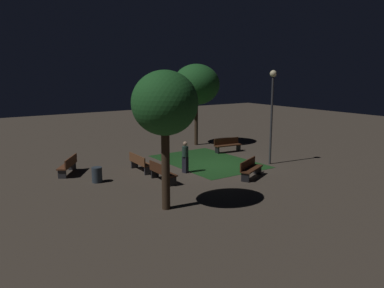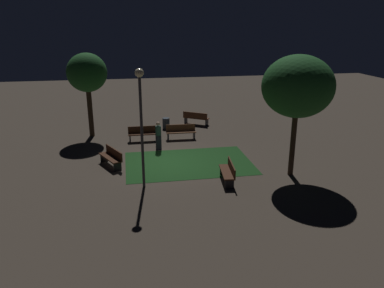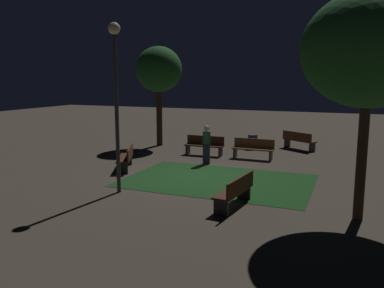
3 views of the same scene
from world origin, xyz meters
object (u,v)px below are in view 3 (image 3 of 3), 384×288
object	(u,v)px
bench_by_lamp	(127,157)
lamp_post_plaza_east	(116,81)
bench_near_trees	(298,140)
pedestrian	(206,144)
bench_corner	(236,191)
tree_back_right	(369,50)
bench_path_side	(204,145)
tree_lawn_side	(159,70)
trash_bin	(253,142)
bench_back_row	(253,148)

from	to	relation	value
bench_by_lamp	lamp_post_plaza_east	distance (m)	4.30
bench_near_trees	pedestrian	world-z (taller)	pedestrian
bench_corner	tree_back_right	xyz separation A→B (m)	(-3.09, -0.26, 3.67)
lamp_post_plaza_east	pedestrian	world-z (taller)	lamp_post_plaza_east
bench_corner	bench_path_side	bearing A→B (deg)	-63.00
tree_lawn_side	bench_corner	bearing A→B (deg)	128.15
bench_path_side	bench_near_trees	xyz separation A→B (m)	(-3.81, -3.16, 0.00)
lamp_post_plaza_east	tree_lawn_side	bearing A→B (deg)	-71.36
bench_path_side	trash_bin	distance (m)	3.00
pedestrian	bench_near_trees	bearing A→B (deg)	-121.62
bench_by_lamp	tree_back_right	bearing A→B (deg)	162.54
tree_lawn_side	pedestrian	xyz separation A→B (m)	(-3.89, 3.41, -3.05)
tree_lawn_side	lamp_post_plaza_east	xyz separation A→B (m)	(-2.80, 8.30, -0.48)
bench_by_lamp	bench_near_trees	distance (m)	8.98
lamp_post_plaza_east	trash_bin	xyz separation A→B (m)	(-1.98, -9.19, -3.06)
tree_lawn_side	bench_by_lamp	bearing A→B (deg)	103.96
pedestrian	tree_lawn_side	bearing A→B (deg)	-41.24
bench_corner	lamp_post_plaza_east	bearing A→B (deg)	-1.10
bench_path_side	lamp_post_plaza_east	world-z (taller)	lamp_post_plaza_east
bench_back_row	trash_bin	distance (m)	2.59
bench_path_side	tree_back_right	xyz separation A→B (m)	(-6.54, 6.49, 3.67)
tree_lawn_side	pedestrian	distance (m)	6.01
bench_near_trees	pedestrian	xyz separation A→B (m)	(3.05, 4.95, 0.37)
tree_back_right	lamp_post_plaza_east	xyz separation A→B (m)	(6.87, 0.19, -0.73)
bench_back_row	bench_path_side	bearing A→B (deg)	-0.00
bench_near_trees	tree_back_right	size ratio (longest dim) A/B	0.32
bench_by_lamp	bench_near_trees	size ratio (longest dim) A/B	1.04
bench_path_side	tree_back_right	distance (m)	9.92
bench_corner	pedestrian	bearing A→B (deg)	-61.58
bench_near_trees	bench_corner	xyz separation A→B (m)	(0.36, 9.92, 0.00)
bench_near_trees	tree_lawn_side	size ratio (longest dim) A/B	0.34
trash_bin	pedestrian	size ratio (longest dim) A/B	0.44
tree_back_right	bench_path_side	bearing A→B (deg)	-44.82
bench_back_row	pedestrian	distance (m)	2.38
bench_by_lamp	bench_corner	xyz separation A→B (m)	(-5.21, 2.87, 0.00)
trash_bin	pedestrian	xyz separation A→B (m)	(0.89, 4.30, 0.49)
bench_path_side	trash_bin	xyz separation A→B (m)	(-1.65, -2.51, -0.12)
bench_path_side	bench_by_lamp	world-z (taller)	same
lamp_post_plaza_east	trash_bin	distance (m)	9.88
bench_back_row	pedestrian	size ratio (longest dim) A/B	1.12
lamp_post_plaza_east	trash_bin	bearing A→B (deg)	-102.18
bench_back_row	bench_near_trees	world-z (taller)	same
pedestrian	lamp_post_plaza_east	bearing A→B (deg)	77.42
bench_back_row	bench_near_trees	xyz separation A→B (m)	(-1.52, -3.16, 0.00)
tree_lawn_side	pedestrian	bearing A→B (deg)	138.76
tree_lawn_side	lamp_post_plaza_east	distance (m)	8.77
bench_back_row	bench_by_lamp	distance (m)	5.61
bench_back_row	bench_near_trees	bearing A→B (deg)	-115.70
bench_back_row	tree_back_right	distance (m)	8.58
lamp_post_plaza_east	pedestrian	size ratio (longest dim) A/B	3.18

